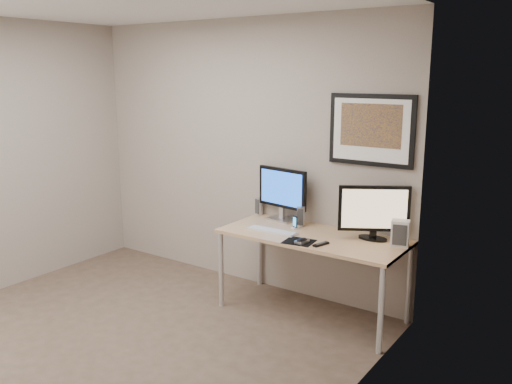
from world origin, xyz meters
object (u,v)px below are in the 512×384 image
phone_dock (295,222)px  keyboard (272,231)px  monitor_tv (374,211)px  framed_art (371,130)px  speaker_left (260,206)px  fan_unit (400,233)px  desk (312,242)px  monitor_large (282,192)px  speaker_right (301,216)px

phone_dock → keyboard: bearing=-97.7°
monitor_tv → framed_art: bearing=96.2°
speaker_left → keyboard: bearing=-31.1°
monitor_tv → fan_unit: monitor_tv is taller
desk → framed_art: size_ratio=2.13×
desk → framed_art: 1.07m
keyboard → speaker_left: bearing=134.4°
monitor_large → monitor_tv: 0.95m
framed_art → phone_dock: (-0.57, -0.26, -0.83)m
speaker_left → speaker_right: 0.54m
phone_dock → keyboard: size_ratio=0.25×
keyboard → monitor_large: bearing=108.8°
monitor_large → speaker_right: size_ratio=3.01×
speaker_right → fan_unit: 0.95m
monitor_tv → fan_unit: size_ratio=2.44×
speaker_left → keyboard: (0.42, -0.42, -0.08)m
desk → keyboard: keyboard is taller
monitor_tv → keyboard: (-0.81, -0.29, -0.24)m
speaker_right → keyboard: bearing=-133.3°
speaker_left → phone_dock: size_ratio=1.47×
phone_dock → speaker_left: bearing=-179.9°
desk → monitor_large: size_ratio=2.94×
framed_art → speaker_right: 1.00m
speaker_right → desk: bearing=-63.1°
monitor_tv → phone_dock: (-0.70, -0.09, -0.19)m
desk → fan_unit: 0.75m
phone_dock → keyboard: (-0.12, -0.20, -0.05)m
desk → speaker_left: (-0.76, 0.31, 0.15)m
keyboard → fan_unit: size_ratio=2.20×
monitor_large → speaker_right: (0.24, -0.06, -0.19)m
fan_unit → speaker_left: bearing=158.2°
monitor_tv → monitor_large: bearing=144.0°
speaker_left → phone_dock: speaker_left is taller
monitor_tv → speaker_right: 0.72m
monitor_large → fan_unit: bearing=2.8°
monitor_tv → fan_unit: bearing=-39.7°
monitor_large → speaker_right: bearing=-5.9°
speaker_right → fan_unit: (0.95, -0.06, 0.02)m
monitor_large → monitor_tv: size_ratio=1.05×
monitor_large → fan_unit: 1.20m
monitor_large → framed_art: bearing=14.3°
keyboard → fan_unit: 1.09m
phone_dock → framed_art: bearing=47.4°
monitor_tv → speaker_right: size_ratio=2.87×
speaker_left → speaker_right: (0.53, -0.12, 0.00)m
monitor_tv → speaker_left: bearing=142.7°
fan_unit → desk: bearing=175.2°
monitor_tv → phone_dock: 0.73m
fan_unit → monitor_large: bearing=159.2°
framed_art → keyboard: bearing=-146.8°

